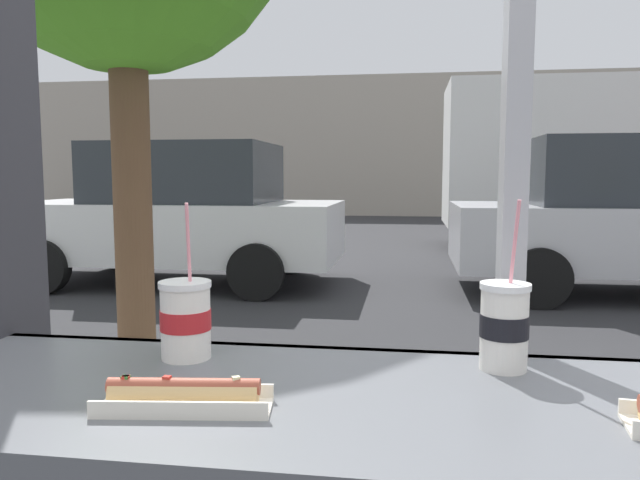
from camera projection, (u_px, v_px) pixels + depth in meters
name	position (u px, v px, depth m)	size (l,w,h in m)	color
ground_plane	(422.00, 267.00, 9.18)	(60.00, 60.00, 0.00)	#2D2D30
sidewalk_strip	(450.00, 452.00, 2.88)	(16.00, 2.80, 0.12)	gray
building_facade_far	(416.00, 146.00, 21.10)	(28.00, 1.20, 4.84)	#A89E8E
soda_cup_left	(504.00, 325.00, 1.14)	(0.09, 0.09, 0.32)	silver
soda_cup_right	(186.00, 318.00, 1.21)	(0.10, 0.10, 0.31)	white
hotdog_tray_near	(184.00, 395.00, 0.94)	(0.28, 0.12, 0.05)	silver
parked_car_white	(180.00, 214.00, 7.70)	(4.14, 2.06, 1.78)	silver
box_truck	(609.00, 161.00, 11.17)	(6.31, 2.44, 3.10)	silver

